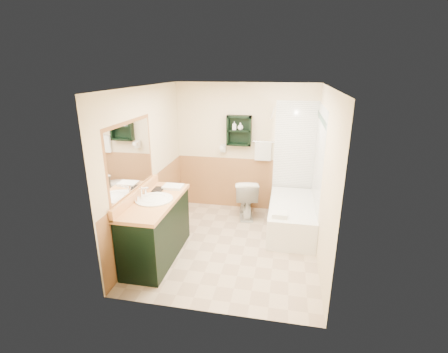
# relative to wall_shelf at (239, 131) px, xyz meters

# --- Properties ---
(floor) EXTENTS (3.00, 3.00, 0.00)m
(floor) POSITION_rel_wall_shelf_xyz_m (0.10, -1.41, -1.55)
(floor) COLOR #C1A98C
(floor) RESTS_ON ground
(back_wall) EXTENTS (2.60, 0.04, 2.40)m
(back_wall) POSITION_rel_wall_shelf_xyz_m (0.10, 0.11, -0.35)
(back_wall) COLOR #FFF3C7
(back_wall) RESTS_ON ground
(left_wall) EXTENTS (0.04, 3.00, 2.40)m
(left_wall) POSITION_rel_wall_shelf_xyz_m (-1.22, -1.41, -0.35)
(left_wall) COLOR #FFF3C7
(left_wall) RESTS_ON ground
(right_wall) EXTENTS (0.04, 3.00, 2.40)m
(right_wall) POSITION_rel_wall_shelf_xyz_m (1.42, -1.41, -0.35)
(right_wall) COLOR #FFF3C7
(right_wall) RESTS_ON ground
(ceiling) EXTENTS (2.60, 3.00, 0.04)m
(ceiling) POSITION_rel_wall_shelf_xyz_m (0.10, -1.41, 0.87)
(ceiling) COLOR white
(ceiling) RESTS_ON back_wall
(wainscot_left) EXTENTS (2.98, 2.98, 1.00)m
(wainscot_left) POSITION_rel_wall_shelf_xyz_m (-1.19, -1.41, -1.05)
(wainscot_left) COLOR #BD844C
(wainscot_left) RESTS_ON left_wall
(wainscot_back) EXTENTS (2.58, 2.58, 1.00)m
(wainscot_back) POSITION_rel_wall_shelf_xyz_m (0.10, 0.08, -1.05)
(wainscot_back) COLOR #BD844C
(wainscot_back) RESTS_ON back_wall
(mirror_frame) EXTENTS (1.30, 1.30, 1.00)m
(mirror_frame) POSITION_rel_wall_shelf_xyz_m (-1.17, -1.96, -0.05)
(mirror_frame) COLOR brown
(mirror_frame) RESTS_ON left_wall
(mirror_glass) EXTENTS (1.20, 1.20, 0.90)m
(mirror_glass) POSITION_rel_wall_shelf_xyz_m (-1.17, -1.96, -0.05)
(mirror_glass) COLOR white
(mirror_glass) RESTS_ON left_wall
(tile_right) EXTENTS (1.50, 1.50, 2.10)m
(tile_right) POSITION_rel_wall_shelf_xyz_m (1.38, -0.66, -0.50)
(tile_right) COLOR white
(tile_right) RESTS_ON right_wall
(tile_back) EXTENTS (0.95, 0.95, 2.10)m
(tile_back) POSITION_rel_wall_shelf_xyz_m (1.13, 0.07, -0.50)
(tile_back) COLOR white
(tile_back) RESTS_ON back_wall
(tile_accent) EXTENTS (1.50, 1.50, 0.10)m
(tile_accent) POSITION_rel_wall_shelf_xyz_m (1.37, -0.66, 0.35)
(tile_accent) COLOR #134232
(tile_accent) RESTS_ON right_wall
(wall_shelf) EXTENTS (0.45, 0.15, 0.55)m
(wall_shelf) POSITION_rel_wall_shelf_xyz_m (0.00, 0.00, 0.00)
(wall_shelf) COLOR black
(wall_shelf) RESTS_ON back_wall
(hair_dryer) EXTENTS (0.10, 0.24, 0.18)m
(hair_dryer) POSITION_rel_wall_shelf_xyz_m (-0.30, 0.02, -0.35)
(hair_dryer) COLOR silver
(hair_dryer) RESTS_ON back_wall
(towel_bar) EXTENTS (0.40, 0.06, 0.40)m
(towel_bar) POSITION_rel_wall_shelf_xyz_m (0.45, 0.04, -0.20)
(towel_bar) COLOR silver
(towel_bar) RESTS_ON back_wall
(curtain_rod) EXTENTS (0.03, 1.60, 0.03)m
(curtain_rod) POSITION_rel_wall_shelf_xyz_m (0.63, -0.66, 0.45)
(curtain_rod) COLOR silver
(curtain_rod) RESTS_ON back_wall
(shower_curtain) EXTENTS (1.05, 1.05, 1.70)m
(shower_curtain) POSITION_rel_wall_shelf_xyz_m (0.63, -0.48, -0.40)
(shower_curtain) COLOR #BAAB8D
(shower_curtain) RESTS_ON curtain_rod
(vanity) EXTENTS (0.59, 1.42, 0.90)m
(vanity) POSITION_rel_wall_shelf_xyz_m (-0.89, -1.93, -1.10)
(vanity) COLOR black
(vanity) RESTS_ON ground
(bathtub) EXTENTS (0.74, 1.50, 0.50)m
(bathtub) POSITION_rel_wall_shelf_xyz_m (1.03, -0.72, -1.30)
(bathtub) COLOR white
(bathtub) RESTS_ON ground
(toilet) EXTENTS (0.54, 0.80, 0.73)m
(toilet) POSITION_rel_wall_shelf_xyz_m (0.19, -0.30, -1.19)
(toilet) COLOR white
(toilet) RESTS_ON ground
(counter_towel) EXTENTS (0.29, 0.23, 0.04)m
(counter_towel) POSITION_rel_wall_shelf_xyz_m (-0.79, -1.43, -0.63)
(counter_towel) COLOR silver
(counter_towel) RESTS_ON vanity
(vanity_book) EXTENTS (0.16, 0.03, 0.21)m
(vanity_book) POSITION_rel_wall_shelf_xyz_m (-1.06, -1.56, -0.54)
(vanity_book) COLOR black
(vanity_book) RESTS_ON vanity
(tub_towel) EXTENTS (0.23, 0.19, 0.07)m
(tub_towel) POSITION_rel_wall_shelf_xyz_m (0.83, -1.28, -1.02)
(tub_towel) COLOR silver
(tub_towel) RESTS_ON bathtub
(soap_bottle_a) EXTENTS (0.09, 0.16, 0.07)m
(soap_bottle_a) POSITION_rel_wall_shelf_xyz_m (-0.09, -0.01, 0.05)
(soap_bottle_a) COLOR white
(soap_bottle_a) RESTS_ON wall_shelf
(soap_bottle_b) EXTENTS (0.15, 0.16, 0.10)m
(soap_bottle_b) POSITION_rel_wall_shelf_xyz_m (0.02, -0.01, 0.07)
(soap_bottle_b) COLOR white
(soap_bottle_b) RESTS_ON wall_shelf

